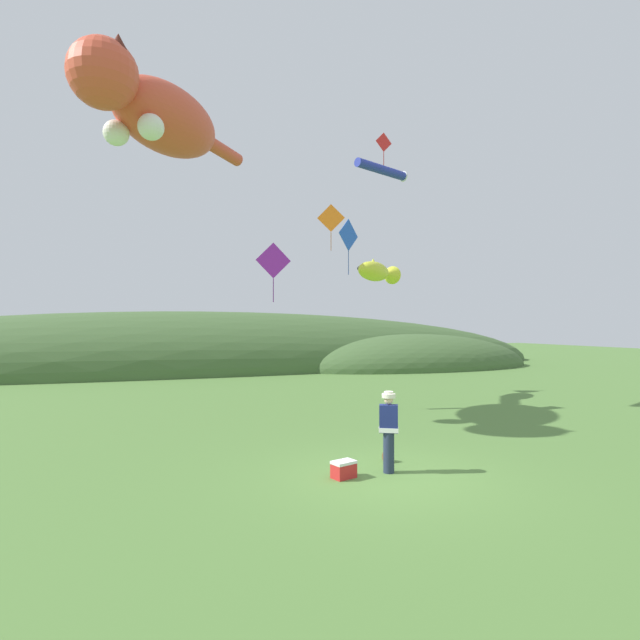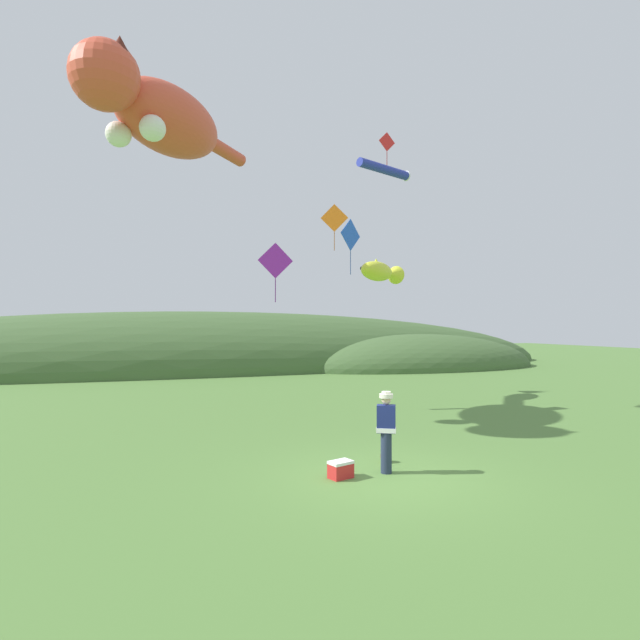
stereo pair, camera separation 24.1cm
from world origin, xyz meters
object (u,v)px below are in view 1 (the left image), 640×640
at_px(kite_spool, 387,457).
at_px(picnic_cooler, 344,469).
at_px(kite_giant_cat, 155,113).
at_px(kite_diamond_blue, 348,235).
at_px(kite_fish_windsock, 377,272).
at_px(festival_attendant, 389,429).
at_px(kite_diamond_red, 384,143).
at_px(kite_diamond_orange, 331,218).
at_px(kite_diamond_violet, 273,261).
at_px(kite_tube_streamer, 382,170).

relative_size(kite_spool, picnic_cooler, 0.43).
relative_size(kite_giant_cat, kite_diamond_blue, 3.31).
bearing_deg(kite_fish_windsock, festival_attendant, -116.84).
relative_size(picnic_cooler, kite_diamond_red, 0.31).
relative_size(festival_attendant, kite_diamond_orange, 0.79).
distance_m(kite_diamond_orange, kite_diamond_violet, 6.18).
bearing_deg(kite_diamond_red, kite_fish_windsock, -163.86).
distance_m(picnic_cooler, kite_diamond_blue, 10.55).
bearing_deg(kite_diamond_red, kite_diamond_blue, -137.02).
relative_size(festival_attendant, kite_giant_cat, 0.25).
height_order(festival_attendant, kite_diamond_orange, kite_diamond_orange).
height_order(kite_tube_streamer, kite_diamond_violet, kite_tube_streamer).
distance_m(kite_spool, kite_giant_cat, 13.47).
bearing_deg(kite_diamond_orange, picnic_cooler, -111.58).
relative_size(picnic_cooler, kite_giant_cat, 0.08).
bearing_deg(kite_diamond_orange, kite_diamond_violet, -135.83).
xyz_separation_m(kite_diamond_violet, kite_diamond_red, (5.78, 1.90, 5.91)).
height_order(kite_diamond_blue, kite_diamond_orange, kite_diamond_orange).
distance_m(kite_giant_cat, kite_fish_windsock, 11.04).
relative_size(kite_tube_streamer, kite_diamond_red, 1.56).
height_order(kite_fish_windsock, kite_diamond_violet, kite_diamond_violet).
relative_size(kite_tube_streamer, kite_diamond_violet, 1.23).
bearing_deg(kite_diamond_red, kite_diamond_orange, 132.16).
xyz_separation_m(kite_tube_streamer, kite_diamond_blue, (-1.77, -0.59, -2.87)).
relative_size(kite_spool, kite_diamond_orange, 0.11).
distance_m(kite_spool, kite_fish_windsock, 12.07).
bearing_deg(kite_tube_streamer, picnic_cooler, -123.36).
height_order(picnic_cooler, kite_diamond_blue, kite_diamond_blue).
height_order(festival_attendant, kite_diamond_violet, kite_diamond_violet).
bearing_deg(kite_giant_cat, kite_fish_windsock, 13.45).
distance_m(kite_diamond_orange, kite_diamond_red, 4.17).
bearing_deg(kite_giant_cat, kite_diamond_red, 13.56).
distance_m(festival_attendant, kite_tube_streamer, 12.56).
xyz_separation_m(kite_diamond_orange, kite_diamond_violet, (-3.99, -3.88, -2.70)).
bearing_deg(kite_diamond_blue, festival_attendant, -108.42).
distance_m(picnic_cooler, kite_diamond_orange, 15.65).
relative_size(kite_diamond_blue, kite_diamond_orange, 0.95).
height_order(kite_spool, kite_diamond_orange, kite_diamond_orange).
distance_m(picnic_cooler, kite_tube_streamer, 13.47).
bearing_deg(kite_fish_windsock, kite_giant_cat, -166.55).
bearing_deg(festival_attendant, kite_diamond_violet, 90.99).
xyz_separation_m(kite_spool, kite_fish_windsock, (4.85, 9.59, 5.49)).
height_order(picnic_cooler, kite_diamond_violet, kite_diamond_violet).
relative_size(festival_attendant, kite_diamond_blue, 0.84).
xyz_separation_m(kite_spool, kite_diamond_blue, (2.13, 6.81, 6.50)).
distance_m(kite_fish_windsock, kite_diamond_red, 5.95).
bearing_deg(kite_diamond_red, festival_attendant, -118.28).
height_order(kite_tube_streamer, kite_diamond_orange, kite_tube_streamer).
bearing_deg(kite_diamond_blue, kite_fish_windsock, 45.70).
bearing_deg(festival_attendant, kite_tube_streamer, 62.26).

